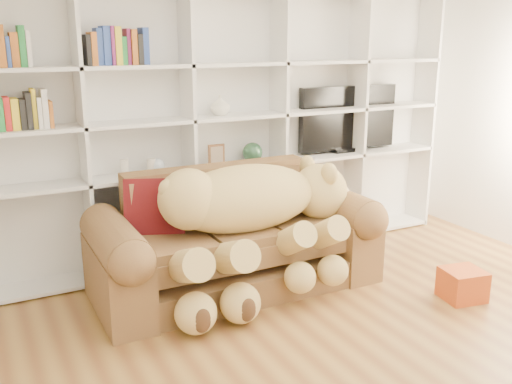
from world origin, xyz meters
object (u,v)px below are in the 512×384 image
sofa (235,245)px  teddy_bear (252,213)px  gift_box (462,284)px  tv (348,119)px

sofa → teddy_bear: (0.06, -0.19, 0.31)m
sofa → teddy_bear: teddy_bear is taller
sofa → gift_box: size_ratio=7.52×
teddy_bear → tv: (1.52, 0.88, 0.52)m
gift_box → tv: size_ratio=0.27×
sofa → gift_box: (1.47, -1.03, -0.24)m
sofa → tv: (1.58, 0.69, 0.83)m
gift_box → tv: tv is taller
teddy_bear → gift_box: bearing=-27.7°
teddy_bear → gift_box: teddy_bear is taller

